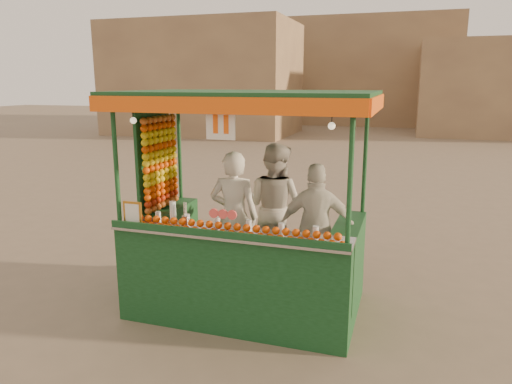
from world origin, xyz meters
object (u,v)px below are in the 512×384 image
(juice_cart, at_px, (239,243))
(vendor_right, at_px, (316,227))
(vendor_middle, at_px, (275,207))
(vendor_left, at_px, (234,217))

(juice_cart, relative_size, vendor_right, 1.90)
(vendor_middle, bearing_deg, vendor_left, 75.55)
(vendor_left, bearing_deg, juice_cart, 117.50)
(vendor_middle, relative_size, vendor_right, 1.10)
(vendor_left, bearing_deg, vendor_middle, -131.53)
(juice_cart, xyz_separation_m, vendor_middle, (0.25, 0.75, 0.30))
(vendor_right, bearing_deg, vendor_middle, -51.07)
(vendor_left, bearing_deg, vendor_right, 174.87)
(vendor_middle, xyz_separation_m, vendor_right, (0.67, -0.52, -0.08))
(juice_cart, distance_m, vendor_left, 0.36)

